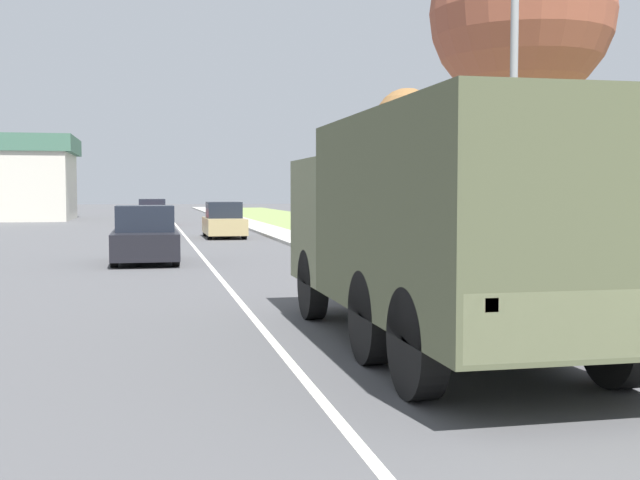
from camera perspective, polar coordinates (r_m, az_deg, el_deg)
name	(u,v)px	position (r m, az deg, el deg)	size (l,w,h in m)	color
ground_plane	(183,234)	(39.93, -9.71, 0.44)	(180.00, 180.00, 0.00)	#4C4C4F
lane_centre_stripe	(183,234)	(39.93, -9.71, 0.45)	(0.12, 120.00, 0.00)	silver
sidewalk_right	(274,232)	(40.37, -3.31, 0.61)	(1.80, 120.00, 0.12)	#ADAAA3
grass_strip_right	(358,232)	(41.27, 2.74, 0.60)	(7.00, 120.00, 0.02)	olive
military_truck	(440,221)	(10.64, 8.51, 1.35)	(2.54, 7.84, 3.04)	#606647
car_nearest_ahead	(145,237)	(23.95, -12.33, 0.18)	(1.88, 3.93, 1.68)	black
car_second_ahead	(224,222)	(36.32, -6.84, 1.30)	(1.70, 4.13, 1.61)	tan
car_third_ahead	(152,213)	(50.82, -11.85, 1.88)	(1.81, 4.61, 1.61)	maroon
lamp_post	(505,31)	(15.07, 13.02, 14.30)	(1.69, 0.24, 8.26)	gray
tree_mid_right	(521,15)	(20.37, 14.14, 15.28)	(4.37, 4.37, 8.48)	brown
tree_far_right	(407,122)	(35.89, 6.22, 8.35)	(2.82, 2.82, 6.60)	brown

